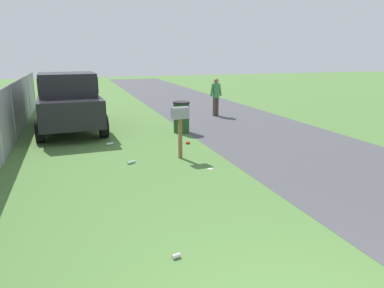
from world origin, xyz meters
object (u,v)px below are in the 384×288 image
(mailbox, at_px, (180,118))
(pickup_truck, at_px, (68,100))
(trash_bin, at_px, (181,117))
(pedestrian, at_px, (216,94))

(mailbox, height_order, pickup_truck, pickup_truck)
(pickup_truck, distance_m, trash_bin, 4.12)
(pickup_truck, height_order, pedestrian, pickup_truck)
(pickup_truck, distance_m, pedestrian, 6.29)
(pickup_truck, bearing_deg, trash_bin, 63.63)
(mailbox, xyz_separation_m, trash_bin, (3.01, -0.95, -0.56))
(pickup_truck, bearing_deg, pedestrian, 97.65)
(mailbox, height_order, pedestrian, pedestrian)
(pedestrian, bearing_deg, mailbox, 143.70)
(trash_bin, height_order, pedestrian, pedestrian)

